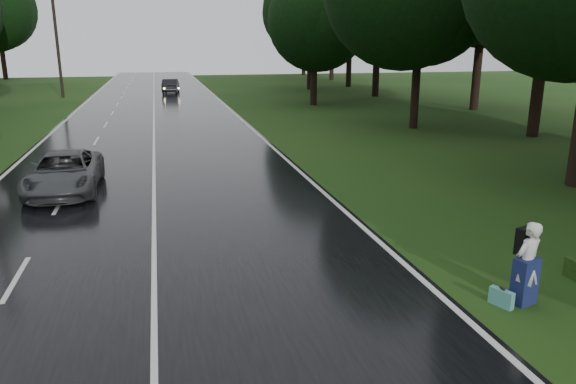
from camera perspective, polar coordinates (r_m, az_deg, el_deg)
name	(u,v)px	position (r m, az deg, el deg)	size (l,w,h in m)	color
ground	(154,307)	(11.43, -13.94, -11.66)	(160.00, 160.00, 0.00)	#203E12
road	(154,139)	(30.64, -13.97, 5.46)	(12.00, 140.00, 0.04)	black
lane_center	(154,138)	(30.63, -13.98, 5.51)	(0.12, 140.00, 0.01)	silver
grey_car	(64,172)	(20.50, -22.54, 1.93)	(2.31, 5.00, 1.39)	#414345
far_car	(171,86)	(58.74, -12.28, 10.91)	(1.51, 4.32, 1.42)	black
hitchhiker	(526,266)	(11.92, 23.88, -7.15)	(0.73, 0.70, 1.75)	silver
suitcase	(501,298)	(11.86, 21.60, -10.35)	(0.15, 0.50, 0.36)	#51A09F
utility_pole_far	(63,98)	(57.02, -22.65, 9.19)	(1.80, 0.28, 10.09)	black
tree_right_c	(573,186)	(22.68, 27.92, 0.61)	(8.97, 8.97, 14.01)	black
tree_right_d	(413,128)	(34.57, 13.07, 6.59)	(8.93, 8.93, 13.95)	black
tree_right_e	(313,105)	(46.47, 2.70, 9.17)	(7.19, 7.19, 11.24)	black
tree_right_f	(309,89)	(62.19, 2.26, 10.78)	(9.48, 9.48, 14.81)	black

